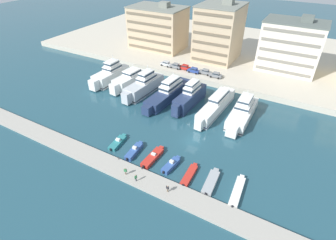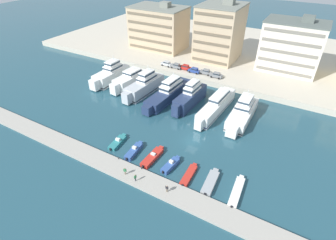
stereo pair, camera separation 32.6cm
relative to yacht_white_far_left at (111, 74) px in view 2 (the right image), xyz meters
name	(u,v)px [view 2 (the right image)]	position (x,y,z in m)	size (l,w,h in m)	color
ground_plane	(192,142)	(38.19, -16.01, -2.57)	(400.00, 400.00, 0.00)	#234C5B
quay_promenade	(259,55)	(38.19, 48.22, -1.60)	(180.00, 70.00, 1.94)	beige
pier_dock	(157,186)	(38.19, -32.20, -2.26)	(120.00, 4.60, 0.62)	#A8A399
yacht_white_far_left	(111,74)	(0.00, 0.00, 0.00)	(5.43, 17.09, 8.77)	white
yacht_white_left	(130,80)	(7.98, 0.09, -0.27)	(5.86, 15.85, 7.29)	white
yacht_silver_mid_left	(144,86)	(14.52, -1.17, -0.03)	(5.50, 18.29, 8.62)	silver
yacht_navy_center_left	(169,92)	(22.96, -0.67, -0.39)	(5.58, 22.74, 7.84)	navy
yacht_navy_center	(190,97)	(30.14, -0.67, 0.07)	(4.48, 16.98, 8.78)	navy
yacht_white_center_right	(216,105)	(38.24, -0.58, -0.48)	(4.77, 21.78, 6.94)	white
yacht_white_mid_right	(243,112)	(45.67, -0.37, -0.41)	(5.10, 19.13, 7.89)	white
motorboat_teal_far_left	(118,142)	(23.08, -25.49, -2.14)	(2.41, 6.44, 1.38)	teal
motorboat_blue_left	(134,151)	(28.38, -26.19, -2.03)	(2.13, 6.66, 1.59)	#33569E
motorboat_red_mid_left	(153,157)	(33.16, -25.80, -2.07)	(2.07, 7.69, 1.37)	red
motorboat_blue_center_left	(171,165)	(37.92, -26.04, -2.00)	(2.15, 5.94, 1.67)	#33569E
motorboat_red_center	(189,175)	(42.49, -26.55, -2.19)	(1.89, 6.98, 0.83)	red
motorboat_grey_center_right	(211,182)	(47.12, -26.23, -2.09)	(2.43, 7.47, 0.95)	#9EA3A8
motorboat_white_mid_right	(237,191)	(52.37, -25.92, -2.11)	(2.19, 8.57, 0.91)	white
car_silver_far_left	(167,63)	(12.09, 16.99, 0.35)	(4.19, 2.12, 1.80)	#B7BCC1
car_grey_left	(176,66)	(16.21, 16.84, 0.35)	(4.18, 2.08, 1.80)	slate
car_red_mid_left	(185,67)	(19.59, 17.34, 0.35)	(4.11, 1.94, 1.80)	red
car_blue_center_left	(194,70)	(23.46, 16.59, 0.35)	(4.17, 2.06, 1.80)	#28428E
car_grey_center	(206,72)	(27.46, 17.34, 0.35)	(4.12, 1.96, 1.80)	slate
car_grey_center_right	(216,75)	(31.53, 16.68, 0.35)	(4.13, 1.98, 1.80)	slate
apartment_block_far_left	(159,28)	(-0.86, 32.93, 7.71)	(22.30, 14.52, 18.58)	#C6AD89
apartment_block_left	(220,32)	(25.35, 33.58, 9.34)	(14.92, 17.13, 21.82)	#C6AD89
apartment_block_mid_left	(291,46)	(50.59, 35.04, 7.86)	(19.62, 12.75, 18.85)	silver
pedestrian_near_edge	(167,188)	(40.83, -32.73, -0.94)	(0.66, 0.26, 1.71)	#7A6B56
pedestrian_mid_deck	(125,171)	(31.18, -33.04, -0.91)	(0.65, 0.38, 1.75)	#7A6B56
pedestrian_far_side	(135,177)	(34.04, -33.45, -0.94)	(0.32, 0.65, 1.70)	#4C515B
bollard_west	(118,158)	(27.08, -30.15, -1.62)	(0.20, 0.20, 0.61)	#2D2D33
bollard_west_mid	(141,168)	(33.19, -30.15, -1.62)	(0.20, 0.20, 0.61)	#2D2D33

